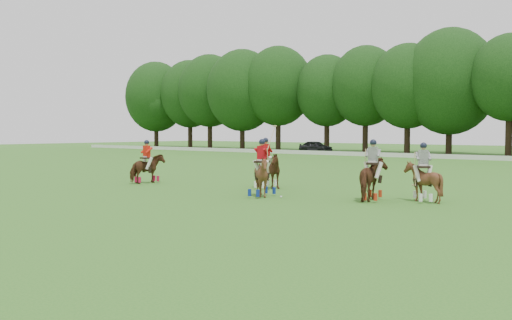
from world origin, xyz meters
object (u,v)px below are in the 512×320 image
Objects in this scene: car_left at (316,147)px; polo_ball at (281,197)px; polo_red_a at (147,168)px; polo_stripe_b at (423,181)px; polo_stripe_a at (373,178)px; polo_red_b at (266,170)px; polo_red_c at (262,176)px.

polo_ball is (24.35, -39.56, -0.69)m from car_left.
polo_stripe_b is (14.04, 1.71, 0.01)m from polo_red_a.
polo_stripe_a reaches higher than car_left.
polo_red_a is at bearing -173.05° from polo_stripe_b.
polo_stripe_b is (7.74, -0.14, -0.05)m from polo_red_b.
polo_red_b is 6.21m from polo_stripe_a.
polo_stripe_a reaches higher than polo_ball.
polo_red_b is 1.23× the size of polo_stripe_a.
polo_stripe_a is (12.42, 0.79, 0.07)m from polo_red_a.
car_left is at bearing 121.62° from polo_ball.
polo_red_c is 1.00× the size of polo_stripe_a.
polo_stripe_b is (5.71, 2.66, -0.05)m from polo_red_c.
polo_red_b is 7.74m from polo_stripe_b.
polo_stripe_b reaches higher than polo_red_a.
polo_red_a is 0.94× the size of polo_red_c.
polo_stripe_b is (1.62, 0.93, -0.06)m from polo_stripe_a.
polo_red_b is 1.23× the size of polo_red_c.
polo_red_b reaches higher than polo_stripe_a.
car_left reaches higher than polo_ball.
polo_red_b is at bearing 16.40° from polo_red_a.
polo_red_b is at bearing 170.11° from polo_stripe_a.
polo_stripe_b is at bearing 29.65° from polo_stripe_a.
polo_stripe_a is 1.87m from polo_stripe_b.
polo_ball is at bearing -153.51° from polo_stripe_b.
polo_stripe_a is at bearing 24.85° from polo_ball.
polo_ball is (2.84, -2.58, -0.81)m from polo_red_b.
car_left is 46.22m from polo_red_c.
polo_red_a reaches higher than car_left.
polo_red_b is at bearing -143.09° from car_left.
polo_ball is at bearing -141.67° from car_left.
polo_stripe_b is at bearing 26.49° from polo_ball.
polo_red_b is 32.32× the size of polo_ball.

